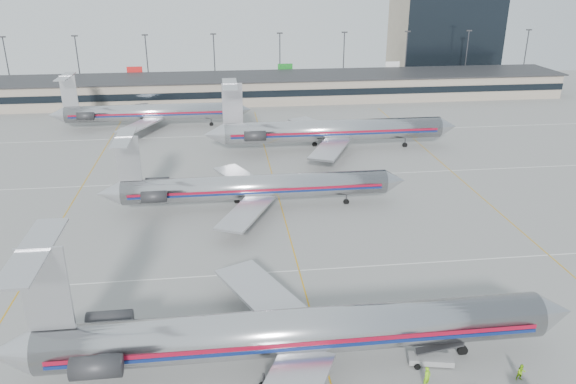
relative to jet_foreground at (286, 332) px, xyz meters
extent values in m
plane|color=gray|center=(3.43, 6.32, -3.72)|extent=(260.00, 260.00, 0.00)
cube|color=silver|center=(3.43, 16.32, -3.71)|extent=(160.00, 0.15, 0.02)
cube|color=gray|center=(3.43, 104.32, -0.72)|extent=(160.00, 16.00, 6.00)
cube|color=black|center=(3.43, 96.22, -0.52)|extent=(160.00, 0.20, 1.60)
cube|color=#2D2D30|center=(3.43, 104.32, 2.38)|extent=(162.00, 17.00, 0.30)
cylinder|color=#38383D|center=(-59.57, 118.32, 3.78)|extent=(0.30, 0.30, 15.00)
cube|color=#2D2D30|center=(-59.57, 118.32, 11.38)|extent=(1.60, 0.40, 0.35)
cylinder|color=#38383D|center=(-41.57, 118.32, 3.78)|extent=(0.30, 0.30, 15.00)
cube|color=#2D2D30|center=(-41.57, 118.32, 11.38)|extent=(1.60, 0.40, 0.35)
cylinder|color=#38383D|center=(-23.57, 118.32, 3.78)|extent=(0.30, 0.30, 15.00)
cube|color=#2D2D30|center=(-23.57, 118.32, 11.38)|extent=(1.60, 0.40, 0.35)
cylinder|color=#38383D|center=(-5.57, 118.32, 3.78)|extent=(0.30, 0.30, 15.00)
cube|color=#2D2D30|center=(-5.57, 118.32, 11.38)|extent=(1.60, 0.40, 0.35)
cylinder|color=#38383D|center=(12.43, 118.32, 3.78)|extent=(0.30, 0.30, 15.00)
cube|color=#2D2D30|center=(12.43, 118.32, 11.38)|extent=(1.60, 0.40, 0.35)
cylinder|color=#38383D|center=(30.43, 118.32, 3.78)|extent=(0.30, 0.30, 15.00)
cube|color=#2D2D30|center=(30.43, 118.32, 11.38)|extent=(1.60, 0.40, 0.35)
cylinder|color=#38383D|center=(48.43, 118.32, 3.78)|extent=(0.30, 0.30, 15.00)
cube|color=#2D2D30|center=(48.43, 118.32, 11.38)|extent=(1.60, 0.40, 0.35)
cylinder|color=#38383D|center=(66.43, 118.32, 3.78)|extent=(0.30, 0.30, 15.00)
cube|color=#2D2D30|center=(66.43, 118.32, 11.38)|extent=(1.60, 0.40, 0.35)
cylinder|color=#38383D|center=(84.43, 118.32, 3.78)|extent=(0.30, 0.30, 15.00)
cube|color=#2D2D30|center=(84.43, 118.32, 11.38)|extent=(1.60, 0.40, 0.35)
cube|color=tan|center=(65.43, 134.32, 8.78)|extent=(30.00, 20.00, 25.00)
cylinder|color=#B9B9BE|center=(1.03, 0.00, -0.06)|extent=(41.87, 3.87, 3.87)
cone|color=#B9B9BE|center=(23.64, 0.00, -0.06)|extent=(3.35, 3.87, 3.87)
cone|color=silver|center=(-21.79, 0.00, -0.06)|extent=(3.77, 3.87, 3.87)
cube|color=maroon|center=(1.03, -1.94, 0.10)|extent=(39.78, 0.05, 0.37)
cube|color=navy|center=(1.03, -1.94, -0.32)|extent=(39.78, 0.05, 0.29)
cube|color=silver|center=(-1.06, 7.33, -1.10)|extent=(9.74, 14.19, 0.33)
cube|color=silver|center=(-18.33, 0.00, 5.44)|extent=(3.56, 0.26, 7.12)
cube|color=silver|center=(-18.65, 0.00, 8.79)|extent=(2.51, 10.99, 0.19)
cylinder|color=#2D2D30|center=(-14.67, 2.99, 0.26)|extent=(3.77, 1.78, 1.78)
cylinder|color=#2D2D30|center=(-14.67, -2.98, 0.26)|extent=(3.77, 1.78, 1.78)
cylinder|color=#2D2D30|center=(15.69, 0.00, -2.86)|extent=(0.21, 0.21, 1.73)
cylinder|color=#2D2D30|center=(-2.11, -2.51, -2.86)|extent=(0.21, 0.21, 1.73)
cylinder|color=#2D2D30|center=(-2.11, 2.52, -2.86)|extent=(0.21, 0.21, 1.73)
cylinder|color=black|center=(15.69, 0.00, -3.35)|extent=(0.94, 0.31, 0.94)
cylinder|color=#B9B9BE|center=(-0.02, 34.50, -0.49)|extent=(36.88, 3.41, 3.41)
cone|color=#B9B9BE|center=(19.90, 34.50, -0.49)|extent=(2.95, 3.41, 3.41)
cone|color=silver|center=(-20.12, 34.50, -0.49)|extent=(3.32, 3.41, 3.41)
cube|color=maroon|center=(-0.02, 32.78, -0.36)|extent=(35.03, 0.05, 0.32)
cube|color=navy|center=(-0.02, 32.78, -0.72)|extent=(35.03, 0.05, 0.26)
cube|color=silver|center=(-1.86, 40.95, -1.42)|extent=(8.57, 12.50, 0.30)
cube|color=silver|center=(-1.86, 28.05, -1.42)|extent=(8.57, 12.50, 0.30)
cube|color=silver|center=(-17.08, 34.50, 4.35)|extent=(3.13, 0.23, 6.27)
cube|color=silver|center=(-17.35, 34.50, 7.30)|extent=(2.21, 9.68, 0.17)
cylinder|color=#2D2D30|center=(-13.85, 37.13, -0.22)|extent=(3.32, 1.57, 1.57)
cylinder|color=#2D2D30|center=(-13.85, 31.87, -0.22)|extent=(3.32, 1.57, 1.57)
cylinder|color=#2D2D30|center=(12.89, 34.50, -2.96)|extent=(0.18, 0.18, 1.52)
cylinder|color=#2D2D30|center=(-2.78, 32.29, -2.96)|extent=(0.18, 0.18, 1.52)
cylinder|color=#2D2D30|center=(-2.78, 36.71, -2.96)|extent=(0.18, 0.18, 1.52)
cylinder|color=black|center=(12.89, 34.50, -3.40)|extent=(0.83, 0.28, 0.83)
cylinder|color=#B9B9BE|center=(16.17, 60.25, -0.01)|extent=(40.34, 3.93, 3.93)
cone|color=#B9B9BE|center=(38.03, 60.25, -0.01)|extent=(3.40, 3.93, 3.93)
cone|color=silver|center=(-5.91, 60.25, -0.01)|extent=(3.82, 3.93, 3.93)
cube|color=maroon|center=(16.17, 58.28, 0.15)|extent=(38.32, 0.05, 0.37)
cube|color=navy|center=(16.17, 58.28, -0.27)|extent=(38.32, 0.05, 0.30)
cube|color=silver|center=(14.04, 67.68, -1.07)|extent=(9.87, 14.39, 0.34)
cube|color=silver|center=(14.04, 52.82, -1.07)|extent=(9.87, 14.39, 0.34)
cube|color=silver|center=(-2.41, 60.25, 5.57)|extent=(3.61, 0.27, 7.22)
cube|color=silver|center=(-2.73, 60.25, 8.96)|extent=(2.55, 11.15, 0.19)
cylinder|color=#2D2D30|center=(1.31, 63.28, 0.31)|extent=(3.82, 1.80, 1.80)
cylinder|color=#2D2D30|center=(1.31, 57.23, 0.31)|extent=(3.82, 1.80, 1.80)
cylinder|color=#2D2D30|center=(29.97, 60.25, -2.85)|extent=(0.21, 0.21, 1.75)
cylinder|color=#2D2D30|center=(12.98, 57.70, -2.85)|extent=(0.21, 0.21, 1.75)
cylinder|color=#2D2D30|center=(12.98, 62.80, -2.85)|extent=(0.21, 0.21, 1.75)
cylinder|color=black|center=(29.97, 60.25, -3.35)|extent=(0.96, 0.32, 0.96)
cylinder|color=#B9B9BE|center=(-18.84, 80.26, -0.44)|extent=(35.63, 3.47, 3.47)
cone|color=#B9B9BE|center=(0.48, 80.26, -0.44)|extent=(3.00, 3.47, 3.47)
cone|color=silver|center=(-38.34, 80.26, -0.44)|extent=(3.38, 3.47, 3.47)
cube|color=maroon|center=(-18.84, 78.51, -0.30)|extent=(33.85, 0.05, 0.33)
cube|color=navy|center=(-18.84, 78.51, -0.67)|extent=(33.85, 0.05, 0.26)
cube|color=silver|center=(-20.71, 86.82, -1.38)|extent=(8.72, 12.71, 0.30)
cube|color=silver|center=(-20.71, 73.70, -1.38)|extent=(8.72, 12.71, 0.30)
cube|color=silver|center=(-35.25, 80.26, 4.48)|extent=(3.19, 0.23, 6.38)
cube|color=silver|center=(-35.53, 80.26, 7.48)|extent=(2.25, 9.85, 0.17)
cylinder|color=#2D2D30|center=(-31.96, 82.93, -0.16)|extent=(3.38, 1.59, 1.59)
cylinder|color=#2D2D30|center=(-31.96, 77.59, -0.16)|extent=(3.38, 1.59, 1.59)
cylinder|color=#2D2D30|center=(-6.65, 80.26, -2.95)|extent=(0.19, 0.19, 1.55)
cylinder|color=#2D2D30|center=(-21.65, 78.01, -2.95)|extent=(0.19, 0.19, 1.55)
cylinder|color=#2D2D30|center=(-21.65, 82.51, -2.95)|extent=(0.19, 0.19, 1.55)
cylinder|color=black|center=(-6.65, 80.26, -3.39)|extent=(0.84, 0.28, 0.84)
cube|color=gray|center=(12.43, -0.94, -3.25)|extent=(3.99, 2.12, 0.53)
cube|color=#2D2D30|center=(13.06, -0.94, -2.04)|extent=(3.95, 1.72, 1.36)
cylinder|color=black|center=(13.80, -0.36, -3.46)|extent=(0.53, 0.17, 0.53)
cylinder|color=black|center=(13.80, -1.52, -3.46)|extent=(0.53, 0.17, 0.53)
cylinder|color=black|center=(11.06, -0.36, -3.46)|extent=(0.53, 0.17, 0.53)
cylinder|color=black|center=(11.06, -1.52, -3.46)|extent=(0.53, 0.17, 0.53)
imported|color=#7BCA13|center=(11.08, -3.61, -2.78)|extent=(0.81, 0.72, 1.87)
imported|color=#7DC112|center=(19.09, -3.80, -2.96)|extent=(0.74, 0.58, 1.52)
camera|label=1|loc=(-4.56, -38.51, 28.08)|focal=35.00mm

